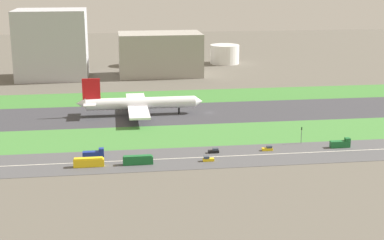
% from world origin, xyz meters
% --- Properties ---
extents(ground_plane, '(800.00, 800.00, 0.00)m').
position_xyz_m(ground_plane, '(0.00, 0.00, 0.00)').
color(ground_plane, '#5B564C').
extents(runway, '(280.00, 46.00, 0.10)m').
position_xyz_m(runway, '(0.00, 0.00, 0.05)').
color(runway, '#38383D').
rests_on(runway, ground_plane).
extents(grass_median_north, '(280.00, 36.00, 0.10)m').
position_xyz_m(grass_median_north, '(0.00, 41.00, 0.05)').
color(grass_median_north, '#3D7A33').
rests_on(grass_median_north, ground_plane).
extents(grass_median_south, '(280.00, 36.00, 0.10)m').
position_xyz_m(grass_median_south, '(0.00, -41.00, 0.05)').
color(grass_median_south, '#427F38').
rests_on(grass_median_south, ground_plane).
extents(highway, '(280.00, 28.00, 0.10)m').
position_xyz_m(highway, '(0.00, -73.00, 0.05)').
color(highway, '#4C4C4F').
rests_on(highway, ground_plane).
extents(highway_centerline, '(266.00, 0.50, 0.01)m').
position_xyz_m(highway_centerline, '(0.00, -73.00, 0.11)').
color(highway_centerline, silver).
rests_on(highway_centerline, highway).
extents(airliner, '(65.00, 56.00, 19.70)m').
position_xyz_m(airliner, '(-37.21, 0.00, 6.23)').
color(airliner, white).
rests_on(airliner, runway).
extents(bus_1, '(11.60, 2.50, 3.50)m').
position_xyz_m(bus_1, '(-59.83, -78.00, 1.82)').
color(bus_1, yellow).
rests_on(bus_1, highway).
extents(bus_0, '(11.60, 2.50, 3.50)m').
position_xyz_m(bus_0, '(-41.14, -78.00, 1.82)').
color(bus_0, '#19662D').
rests_on(bus_0, highway).
extents(car_3, '(4.40, 1.80, 2.00)m').
position_xyz_m(car_3, '(-9.53, -68.00, 0.92)').
color(car_3, black).
rests_on(car_3, highway).
extents(truck_0, '(8.40, 2.50, 4.00)m').
position_xyz_m(truck_0, '(44.79, -68.00, 1.67)').
color(truck_0, '#19662D').
rests_on(truck_0, highway).
extents(car_1, '(4.40, 1.80, 2.00)m').
position_xyz_m(car_1, '(13.15, -68.00, 0.92)').
color(car_1, yellow).
rests_on(car_1, highway).
extents(car_0, '(4.40, 1.80, 2.00)m').
position_xyz_m(car_0, '(-13.79, -78.00, 0.92)').
color(car_0, yellow).
rests_on(car_0, highway).
extents(truck_1, '(8.40, 2.50, 4.00)m').
position_xyz_m(truck_1, '(-58.10, -68.00, 1.67)').
color(truck_1, navy).
rests_on(truck_1, highway).
extents(traffic_light, '(0.36, 0.50, 7.20)m').
position_xyz_m(traffic_light, '(30.16, -60.01, 4.29)').
color(traffic_light, '#4C4C51').
rests_on(traffic_light, highway).
extents(terminal_building, '(47.44, 39.57, 46.78)m').
position_xyz_m(terminal_building, '(-90.00, 114.00, 23.39)').
color(terminal_building, '#B2B2B7').
rests_on(terminal_building, ground_plane).
extents(hangar_building, '(57.59, 34.48, 29.98)m').
position_xyz_m(hangar_building, '(-15.72, 114.00, 14.99)').
color(hangar_building, '#9E998E').
rests_on(hangar_building, ground_plane).
extents(fuel_tank_west, '(20.83, 20.83, 16.94)m').
position_xyz_m(fuel_tank_west, '(-22.46, 159.00, 8.47)').
color(fuel_tank_west, silver).
rests_on(fuel_tank_west, ground_plane).
extents(fuel_tank_centre, '(19.20, 19.20, 13.01)m').
position_xyz_m(fuel_tank_centre, '(6.84, 159.00, 6.50)').
color(fuel_tank_centre, silver).
rests_on(fuel_tank_centre, ground_plane).
extents(fuel_tank_east, '(23.02, 23.02, 14.90)m').
position_xyz_m(fuel_tank_east, '(39.71, 159.00, 7.45)').
color(fuel_tank_east, silver).
rests_on(fuel_tank_east, ground_plane).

